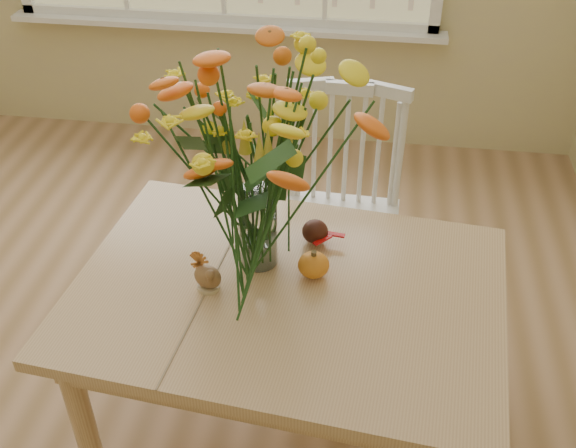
# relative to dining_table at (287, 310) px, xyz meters

# --- Properties ---
(floor) EXTENTS (4.00, 4.50, 0.01)m
(floor) POSITION_rel_dining_table_xyz_m (-0.65, -0.13, -0.59)
(floor) COLOR #98734A
(floor) RESTS_ON ground
(dining_table) EXTENTS (1.34, 1.02, 0.68)m
(dining_table) POSITION_rel_dining_table_xyz_m (0.00, 0.00, 0.00)
(dining_table) COLOR tan
(dining_table) RESTS_ON floor
(windsor_chair) EXTENTS (0.46, 0.44, 0.97)m
(windsor_chair) POSITION_rel_dining_table_xyz_m (0.11, 0.67, -0.04)
(windsor_chair) COLOR white
(windsor_chair) RESTS_ON floor
(flower_vase) EXTENTS (0.54, 0.54, 0.64)m
(flower_vase) POSITION_rel_dining_table_xyz_m (-0.10, 0.11, 0.48)
(flower_vase) COLOR white
(flower_vase) RESTS_ON dining_table
(pumpkin) EXTENTS (0.10, 0.10, 0.07)m
(pumpkin) POSITION_rel_dining_table_xyz_m (0.07, 0.07, 0.13)
(pumpkin) COLOR orange
(pumpkin) RESTS_ON dining_table
(turkey_figurine) EXTENTS (0.10, 0.09, 0.11)m
(turkey_figurine) POSITION_rel_dining_table_xyz_m (-0.23, -0.03, 0.13)
(turkey_figurine) COLOR #CCB78C
(turkey_figurine) RESTS_ON dining_table
(dark_gourd) EXTENTS (0.13, 0.08, 0.08)m
(dark_gourd) POSITION_rel_dining_table_xyz_m (0.06, 0.23, 0.13)
(dark_gourd) COLOR #38160F
(dark_gourd) RESTS_ON dining_table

